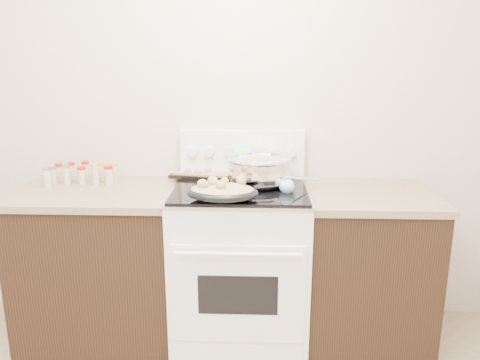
{
  "coord_description": "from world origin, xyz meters",
  "views": [
    {
      "loc": [
        0.45,
        -1.12,
        1.65
      ],
      "look_at": [
        0.35,
        1.37,
        1.0
      ],
      "focal_mm": 35.0,
      "sensor_mm": 36.0,
      "label": 1
    }
  ],
  "objects": [
    {
      "name": "room_shell",
      "position": [
        0.0,
        0.0,
        1.7
      ],
      "size": [
        4.1,
        3.6,
        2.75
      ],
      "color": "beige",
      "rests_on": "ground"
    },
    {
      "name": "counter_left",
      "position": [
        -0.48,
        1.43,
        0.46
      ],
      "size": [
        0.93,
        0.67,
        0.92
      ],
      "color": "black",
      "rests_on": "ground"
    },
    {
      "name": "counter_right",
      "position": [
        1.08,
        1.43,
        0.46
      ],
      "size": [
        0.73,
        0.67,
        0.92
      ],
      "color": "black",
      "rests_on": "ground"
    },
    {
      "name": "kitchen_range",
      "position": [
        0.35,
        1.42,
        0.49
      ],
      "size": [
        0.78,
        0.73,
        1.22
      ],
      "color": "white",
      "rests_on": "ground"
    },
    {
      "name": "mixing_bowl",
      "position": [
        0.45,
        1.47,
        1.03
      ],
      "size": [
        0.46,
        0.46,
        0.21
      ],
      "color": "silver",
      "rests_on": "kitchen_range"
    },
    {
      "name": "roasting_pan",
      "position": [
        0.27,
        1.17,
        0.99
      ],
      "size": [
        0.39,
        0.28,
        0.12
      ],
      "color": "black",
      "rests_on": "kitchen_range"
    },
    {
      "name": "baking_sheet",
      "position": [
        0.12,
        1.7,
        0.96
      ],
      "size": [
        0.43,
        0.34,
        0.06
      ],
      "color": "black",
      "rests_on": "kitchen_range"
    },
    {
      "name": "wooden_spoon",
      "position": [
        0.18,
        1.44,
        0.95
      ],
      "size": [
        0.19,
        0.19,
        0.04
      ],
      "color": "#AF8450",
      "rests_on": "kitchen_range"
    },
    {
      "name": "blue_ladle",
      "position": [
        0.62,
        1.35,
        0.98
      ],
      "size": [
        0.23,
        0.21,
        0.1
      ],
      "color": "#91C6D9",
      "rests_on": "kitchen_range"
    },
    {
      "name": "spice_jars",
      "position": [
        -0.62,
        1.57,
        0.98
      ],
      "size": [
        0.39,
        0.22,
        0.13
      ],
      "color": "#BFB28C",
      "rests_on": "counter_left"
    }
  ]
}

